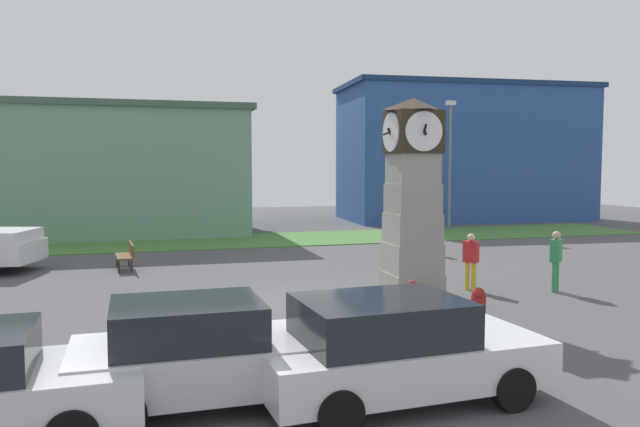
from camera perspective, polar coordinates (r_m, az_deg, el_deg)
ground_plane at (r=16.19m, az=-2.33°, el=-8.15°), size 74.55×74.55×0.00m
clock_tower at (r=16.11m, az=8.46°, el=0.95°), size 1.66×1.58×5.22m
bollard_near_tower at (r=13.71m, az=8.41°, el=-8.20°), size 0.21×0.21×1.05m
bollard_mid_row at (r=13.42m, az=14.26°, el=-8.66°), size 0.31×0.31×1.01m
car_near_tower at (r=9.50m, az=-10.75°, el=-12.33°), size 3.90×2.01×1.55m
car_by_building at (r=9.57m, az=6.75°, el=-12.13°), size 4.40×2.29×1.56m
car_silver_hatch at (r=32.44m, az=-12.38°, el=-0.58°), size 4.40×2.89×1.56m
bench at (r=22.14m, az=-17.27°, el=-3.58°), size 0.66×1.64×0.90m
pedestrian_near_bench at (r=18.57m, az=20.76°, el=-3.75°), size 0.46×0.44×1.70m
pedestrian_crossing_lot at (r=18.13m, az=13.63°, el=-3.98°), size 0.42×0.47×1.61m
pedestrian_by_cars at (r=25.47m, az=9.64°, el=-1.36°), size 0.26×0.41×1.74m
street_lamp_far_side at (r=34.55m, az=11.80°, el=5.09°), size 0.50×0.24×7.02m
warehouse_blue_far at (r=35.31m, az=-20.59°, el=3.71°), size 16.68×10.79×6.56m
storefront_low_left at (r=42.55m, az=12.94°, el=5.43°), size 16.56×8.55×8.78m
grass_verge_far at (r=29.39m, az=-10.10°, el=-2.54°), size 44.73×5.65×0.04m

